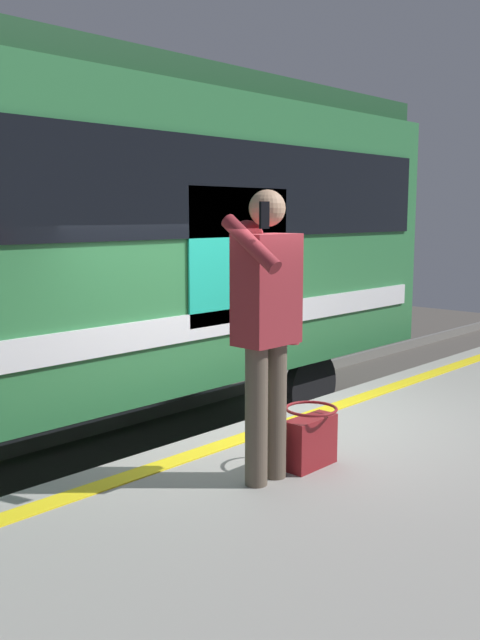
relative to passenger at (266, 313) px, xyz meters
name	(u,v)px	position (x,y,z in m)	size (l,w,h in m)	color
ground_plane	(253,524)	(-0.95, -0.96, -1.99)	(26.88, 26.88, 0.00)	#4C4742
safety_line	(281,425)	(-0.95, -0.66, -1.06)	(17.56, 0.16, 0.01)	yellow
track_rail_near	(137,469)	(-0.95, -2.52, -1.91)	(23.30, 0.08, 0.16)	slate
track_rail_far	(58,437)	(-0.95, -3.96, -1.91)	(23.30, 0.08, 0.16)	slate
passenger	(266,313)	(0.00, 0.00, 0.00)	(0.57, 0.55, 1.80)	brown
handbag	(311,439)	(-0.38, 0.06, -0.87)	(0.39, 0.35, 0.41)	maroon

